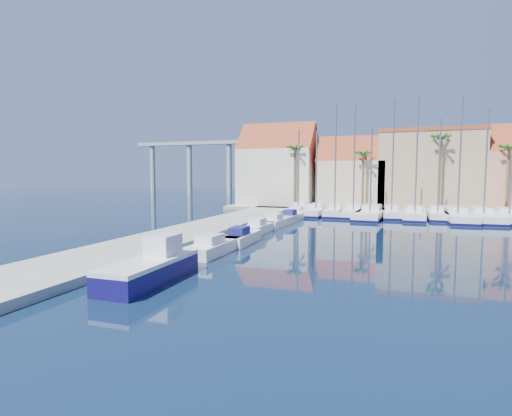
% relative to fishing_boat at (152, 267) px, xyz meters
% --- Properties ---
extents(ground, '(260.00, 260.00, 0.00)m').
position_rel_fishing_boat_xyz_m(ground, '(3.25, -0.33, -0.76)').
color(ground, black).
rests_on(ground, ground).
extents(quay_west, '(6.00, 77.00, 0.50)m').
position_rel_fishing_boat_xyz_m(quay_west, '(-5.75, 13.17, -0.51)').
color(quay_west, gray).
rests_on(quay_west, ground).
extents(shore_north, '(54.00, 16.00, 0.50)m').
position_rel_fishing_boat_xyz_m(shore_north, '(13.25, 47.67, -0.51)').
color(shore_north, gray).
rests_on(shore_north, ground).
extents(fishing_boat, '(2.26, 6.57, 2.29)m').
position_rel_fishing_boat_xyz_m(fishing_boat, '(0.00, 0.00, 0.00)').
color(fishing_boat, '#130E53').
rests_on(fishing_boat, ground).
extents(motorboat_west_0, '(2.02, 6.00, 1.40)m').
position_rel_fishing_boat_xyz_m(motorboat_west_0, '(-0.16, 7.68, -0.25)').
color(motorboat_west_0, white).
rests_on(motorboat_west_0, ground).
extents(motorboat_west_1, '(1.86, 5.43, 1.40)m').
position_rel_fishing_boat_xyz_m(motorboat_west_1, '(0.19, 12.11, -0.25)').
color(motorboat_west_1, white).
rests_on(motorboat_west_1, ground).
extents(motorboat_west_2, '(1.74, 5.36, 1.40)m').
position_rel_fishing_boat_xyz_m(motorboat_west_2, '(-0.40, 18.22, -0.25)').
color(motorboat_west_2, white).
rests_on(motorboat_west_2, ground).
extents(motorboat_west_3, '(2.07, 5.79, 1.40)m').
position_rel_fishing_boat_xyz_m(motorboat_west_3, '(-0.12, 22.87, -0.25)').
color(motorboat_west_3, white).
rests_on(motorboat_west_3, ground).
extents(motorboat_west_4, '(1.94, 5.32, 1.40)m').
position_rel_fishing_boat_xyz_m(motorboat_west_4, '(0.20, 28.14, -0.25)').
color(motorboat_west_4, white).
rests_on(motorboat_west_4, ground).
extents(motorboat_west_5, '(1.96, 5.86, 1.40)m').
position_rel_fishing_boat_xyz_m(motorboat_west_5, '(-0.24, 33.27, -0.25)').
color(motorboat_west_5, white).
rests_on(motorboat_west_5, ground).
extents(motorboat_west_6, '(2.59, 7.19, 1.40)m').
position_rel_fishing_boat_xyz_m(motorboat_west_6, '(0.22, 37.40, -0.25)').
color(motorboat_west_6, white).
rests_on(motorboat_west_6, ground).
extents(sailboat_0, '(2.36, 8.43, 11.58)m').
position_rel_fishing_boat_xyz_m(sailboat_0, '(-0.84, 36.58, -0.16)').
color(sailboat_0, white).
rests_on(sailboat_0, ground).
extents(sailboat_1, '(2.49, 8.68, 11.22)m').
position_rel_fishing_boat_xyz_m(sailboat_1, '(1.79, 35.70, -0.17)').
color(sailboat_1, white).
rests_on(sailboat_1, ground).
extents(sailboat_2, '(2.53, 8.63, 14.44)m').
position_rel_fishing_boat_xyz_m(sailboat_2, '(4.25, 35.71, -0.11)').
color(sailboat_2, white).
rests_on(sailboat_2, ground).
extents(sailboat_3, '(3.13, 9.95, 14.49)m').
position_rel_fishing_boat_xyz_m(sailboat_3, '(6.63, 36.26, -0.14)').
color(sailboat_3, white).
rests_on(sailboat_3, ground).
extents(sailboat_4, '(3.87, 11.91, 11.25)m').
position_rel_fishing_boat_xyz_m(sailboat_4, '(8.86, 34.89, -0.21)').
color(sailboat_4, white).
rests_on(sailboat_4, ground).
extents(sailboat_5, '(2.82, 8.52, 14.90)m').
position_rel_fishing_boat_xyz_m(sailboat_5, '(11.28, 36.25, -0.10)').
color(sailboat_5, white).
rests_on(sailboat_5, ground).
extents(sailboat_6, '(3.03, 9.86, 14.80)m').
position_rel_fishing_boat_xyz_m(sailboat_6, '(14.08, 35.49, -0.14)').
color(sailboat_6, white).
rests_on(sailboat_6, ground).
extents(sailboat_7, '(2.32, 8.37, 12.26)m').
position_rel_fishing_boat_xyz_m(sailboat_7, '(16.67, 36.21, -0.15)').
color(sailboat_7, white).
rests_on(sailboat_7, ground).
extents(sailboat_8, '(3.35, 11.40, 14.67)m').
position_rel_fishing_boat_xyz_m(sailboat_8, '(18.70, 35.13, -0.17)').
color(sailboat_8, white).
rests_on(sailboat_8, ground).
extents(sailboat_9, '(3.34, 10.91, 13.03)m').
position_rel_fishing_boat_xyz_m(sailboat_9, '(21.45, 35.43, -0.18)').
color(sailboat_9, white).
rests_on(sailboat_9, ground).
extents(sailboat_10, '(3.17, 9.67, 11.10)m').
position_rel_fishing_boat_xyz_m(sailboat_10, '(24.06, 35.58, -0.19)').
color(sailboat_10, white).
rests_on(sailboat_10, ground).
extents(building_0, '(12.30, 9.00, 13.50)m').
position_rel_fishing_boat_xyz_m(building_0, '(-6.75, 46.67, 5.76)').
color(building_0, beige).
rests_on(building_0, shore_north).
extents(building_1, '(10.30, 8.00, 11.00)m').
position_rel_fishing_boat_xyz_m(building_1, '(5.25, 46.67, 4.54)').
color(building_1, '#CAB58F').
rests_on(building_1, shore_north).
extents(building_2, '(14.20, 10.20, 11.50)m').
position_rel_fishing_boat_xyz_m(building_2, '(16.25, 47.67, 5.50)').
color(building_2, tan).
rests_on(building_2, shore_north).
extents(palm_0, '(2.60, 2.60, 10.15)m').
position_rel_fishing_boat_xyz_m(palm_0, '(-2.75, 41.67, 8.32)').
color(palm_0, brown).
rests_on(palm_0, shore_north).
extents(palm_1, '(2.60, 2.60, 9.15)m').
position_rel_fishing_boat_xyz_m(palm_1, '(7.25, 41.67, 7.37)').
color(palm_1, brown).
rests_on(palm_1, shore_north).
extents(palm_2, '(2.60, 2.60, 11.15)m').
position_rel_fishing_boat_xyz_m(palm_2, '(17.25, 41.67, 9.26)').
color(palm_2, brown).
rests_on(palm_2, shore_north).
extents(palm_3, '(2.60, 2.60, 9.65)m').
position_rel_fishing_boat_xyz_m(palm_3, '(25.25, 41.67, 7.85)').
color(palm_3, brown).
rests_on(palm_3, shore_north).
extents(viaduct, '(48.00, 2.20, 14.45)m').
position_rel_fishing_boat_xyz_m(viaduct, '(-35.82, 81.67, 9.49)').
color(viaduct, '#9E9E99').
rests_on(viaduct, ground).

